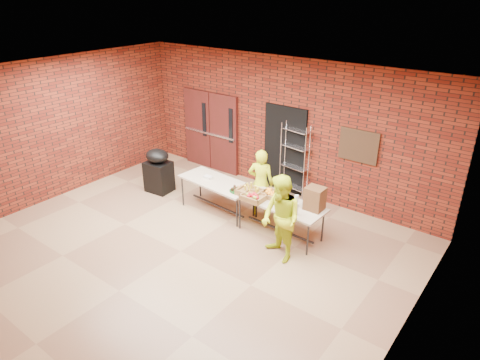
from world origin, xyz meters
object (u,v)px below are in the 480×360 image
Objects in this scene: table_right at (281,205)px; wire_rack at (294,161)px; table_left at (217,184)px; volunteer_woman at (261,183)px; coffee_dispenser at (315,199)px; volunteer_man at (281,219)px; covered_grill at (158,170)px.

wire_rack is at bearing 115.21° from table_right.
volunteer_woman is at bearing 30.90° from table_left.
wire_rack is 2.02m from coffee_dispenser.
volunteer_man is (1.21, -1.12, 0.06)m from volunteer_woman.
volunteer_man is at bearing -55.83° from wire_rack.
covered_grill is 0.71× the size of volunteer_woman.
covered_grill is (-3.43, -0.07, -0.13)m from table_right.
coffee_dispenser is 0.87m from volunteer_man.
wire_rack is 1.23m from volunteer_woman.
table_left is at bearing -2.78° from covered_grill.
coffee_dispenser is (1.34, -1.51, 0.06)m from wire_rack.
wire_rack reaches higher than volunteer_woman.
coffee_dispenser is at bearing -2.40° from covered_grill.
coffee_dispenser is at bearing 7.93° from table_left.
volunteer_man is at bearing -104.85° from coffee_dispenser.
wire_rack is at bearing 26.93° from covered_grill.
covered_grill reaches higher than table_left.
wire_rack reaches higher than coffee_dispenser.
volunteer_woman is at bearing 5.49° from covered_grill.
volunteer_man is at bearing 116.13° from volunteer_woman.
volunteer_man is (0.42, -0.67, 0.15)m from table_right.
coffee_dispenser is 4.10m from covered_grill.
table_left is 4.01× the size of coffee_dispenser.
volunteer_woman is (-0.79, 0.45, 0.09)m from table_right.
covered_grill is at bearing -10.07° from volunteer_woman.
table_left is 1.78m from covered_grill.
volunteer_man is (-0.22, -0.83, -0.14)m from coffee_dispenser.
table_right is at bearing -58.62° from wire_rack.
table_left is 1.67× the size of covered_grill.
wire_rack is 0.99× the size of table_right.
table_right is 1.10× the size of volunteer_man.
table_right is at bearing 129.45° from volunteer_woman.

